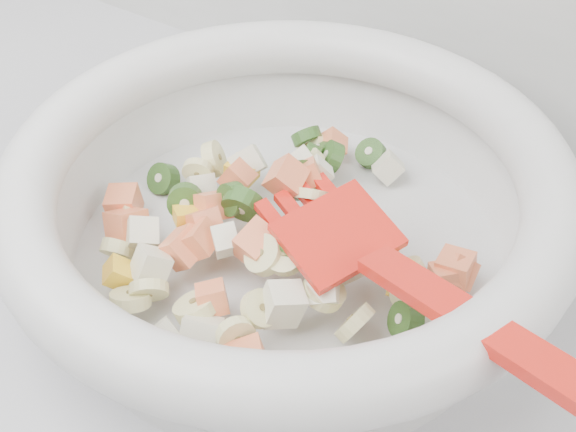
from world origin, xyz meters
The scene contains 1 object.
mixing_bowl centered at (-0.10, 1.51, 0.96)m, with size 0.46×0.37×0.12m.
Camera 1 is at (0.12, 1.18, 1.30)m, focal length 50.00 mm.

